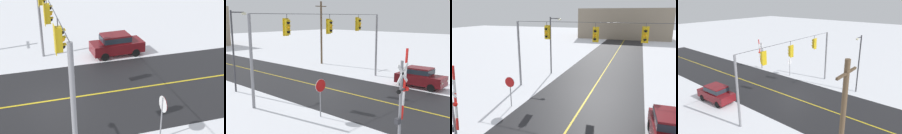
% 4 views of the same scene
% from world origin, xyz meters
% --- Properties ---
extents(ground_plane, '(160.00, 160.00, 0.00)m').
position_xyz_m(ground_plane, '(0.00, 0.00, 0.00)').
color(ground_plane, white).
extents(signal_span, '(14.20, 0.47, 6.22)m').
position_xyz_m(signal_span, '(0.05, -0.01, 4.23)').
color(signal_span, gray).
rests_on(signal_span, ground).
extents(stop_sign, '(0.80, 0.09, 2.35)m').
position_xyz_m(stop_sign, '(-5.12, -4.49, 1.71)').
color(stop_sign, gray).
rests_on(stop_sign, ground).
extents(parked_car_maroon, '(1.97, 4.26, 1.74)m').
position_xyz_m(parked_car_maroon, '(5.60, -5.58, 0.95)').
color(parked_car_maroon, maroon).
rests_on(parked_car_maroon, ground).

